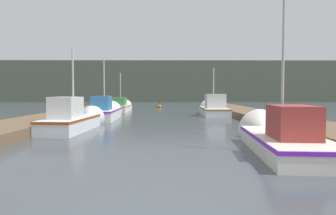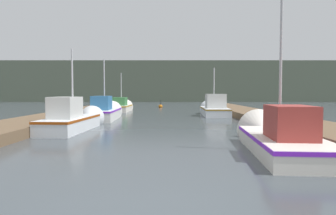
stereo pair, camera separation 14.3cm
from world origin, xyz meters
TOP-DOWN VIEW (x-y plane):
  - dock_left at (-6.39, 16.00)m, footprint 2.86×40.00m
  - dock_right at (6.39, 16.00)m, footprint 2.86×40.00m
  - distant_shore_ridge at (0.00, 59.14)m, footprint 120.00×16.00m
  - fishing_boat_0 at (3.68, 5.26)m, footprint 2.21×5.82m
  - fishing_boat_1 at (-4.06, 10.16)m, footprint 1.73×5.50m
  - fishing_boat_2 at (-3.83, 15.82)m, footprint 1.83×5.72m
  - fishing_boat_3 at (3.88, 19.34)m, footprint 1.94×5.91m
  - fishing_boat_4 at (-4.01, 24.06)m, footprint 1.68×5.05m
  - mooring_piling_0 at (5.12, 30.27)m, footprint 0.25×0.25m
  - mooring_piling_1 at (-4.85, 19.72)m, footprint 0.26×0.26m
  - channel_buoy at (-0.53, 30.73)m, footprint 0.46×0.46m

SIDE VIEW (x-z plane):
  - channel_buoy at x=-0.53m, z-range -0.34..0.61m
  - dock_left at x=-6.39m, z-range 0.00..0.41m
  - dock_right at x=6.39m, z-range 0.00..0.41m
  - fishing_boat_0 at x=3.68m, z-range -2.14..2.93m
  - fishing_boat_4 at x=-4.01m, z-range -1.58..2.44m
  - fishing_boat_2 at x=-3.83m, z-range -1.71..2.66m
  - fishing_boat_1 at x=-4.06m, z-range -1.59..2.55m
  - fishing_boat_3 at x=3.88m, z-range -1.60..2.58m
  - mooring_piling_1 at x=-4.85m, z-range 0.01..1.13m
  - mooring_piling_0 at x=5.12m, z-range 0.01..1.41m
  - distant_shore_ridge at x=0.00m, z-range 0.00..7.66m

